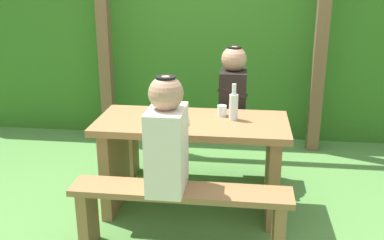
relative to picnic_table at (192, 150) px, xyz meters
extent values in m
plane|color=#4F843E|center=(0.00, 0.00, -0.50)|extent=(12.00, 12.00, 0.00)
cube|color=#326C1F|center=(0.00, 2.14, 0.51)|extent=(6.40, 0.98, 2.02)
cube|color=brown|center=(-1.09, 1.40, 0.58)|extent=(0.12, 0.12, 2.16)
cube|color=brown|center=(1.09, 1.40, 0.58)|extent=(0.12, 0.12, 2.16)
cube|color=olive|center=(0.00, 0.00, 0.21)|extent=(1.40, 0.64, 0.05)
cube|color=olive|center=(-0.60, 0.00, -0.16)|extent=(0.08, 0.54, 0.68)
cube|color=olive|center=(0.60, 0.00, -0.16)|extent=(0.08, 0.54, 0.68)
cube|color=olive|center=(0.00, -0.58, -0.05)|extent=(1.40, 0.24, 0.04)
cube|color=olive|center=(-0.62, -0.58, -0.28)|extent=(0.07, 0.22, 0.43)
cube|color=olive|center=(0.62, -0.58, -0.28)|extent=(0.07, 0.22, 0.43)
cube|color=olive|center=(0.00, 0.58, -0.05)|extent=(1.40, 0.24, 0.04)
cube|color=olive|center=(-0.62, 0.58, -0.28)|extent=(0.07, 0.22, 0.43)
cube|color=olive|center=(0.62, 0.58, -0.28)|extent=(0.07, 0.22, 0.43)
cube|color=silver|center=(-0.08, -0.58, 0.23)|extent=(0.22, 0.34, 0.52)
sphere|color=tan|center=(-0.08, -0.58, 0.58)|extent=(0.21, 0.21, 0.21)
cylinder|color=black|center=(-0.08, -0.58, 0.67)|extent=(0.12, 0.12, 0.02)
cylinder|color=silver|center=(-0.08, -0.44, 0.33)|extent=(0.25, 0.07, 0.15)
cube|color=black|center=(0.28, 0.58, 0.23)|extent=(0.22, 0.34, 0.52)
sphere|color=tan|center=(0.28, 0.58, 0.58)|extent=(0.21, 0.21, 0.21)
cylinder|color=black|center=(0.28, 0.58, 0.67)|extent=(0.12, 0.12, 0.02)
cylinder|color=black|center=(0.28, 0.44, 0.33)|extent=(0.25, 0.07, 0.15)
cylinder|color=silver|center=(0.21, 0.13, 0.27)|extent=(0.07, 0.07, 0.08)
cylinder|color=silver|center=(0.30, 0.05, 0.33)|extent=(0.07, 0.07, 0.19)
cylinder|color=silver|center=(0.30, 0.05, 0.46)|extent=(0.03, 0.03, 0.08)
cylinder|color=silver|center=(-0.23, -0.09, 0.32)|extent=(0.07, 0.07, 0.18)
cylinder|color=silver|center=(-0.23, -0.09, 0.44)|extent=(0.03, 0.03, 0.05)
cube|color=black|center=(-0.18, 0.14, 0.24)|extent=(0.08, 0.15, 0.01)
camera|label=1|loc=(0.38, -3.05, 1.25)|focal=41.53mm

